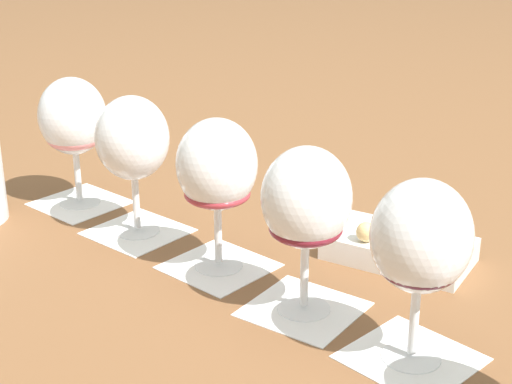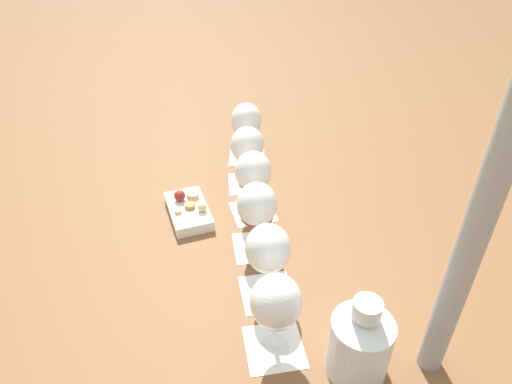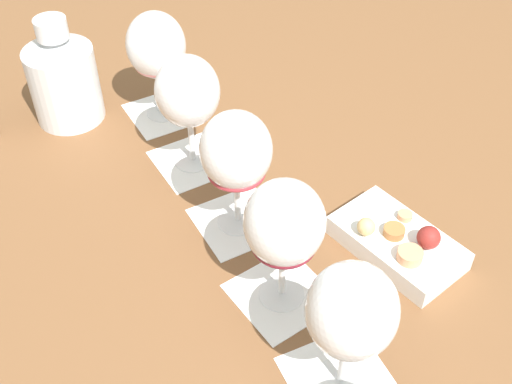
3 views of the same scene
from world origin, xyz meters
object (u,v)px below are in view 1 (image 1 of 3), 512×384
(wine_glass_0, at_px, (73,121))
(wine_glass_4, at_px, (421,244))
(snack_dish, at_px, (400,247))
(wine_glass_1, at_px, (133,144))
(wine_glass_3, at_px, (306,204))
(wine_glass_2, at_px, (217,170))

(wine_glass_0, xyz_separation_m, wine_glass_4, (0.55, 0.23, -0.00))
(wine_glass_4, relative_size, snack_dish, 0.93)
(wine_glass_1, distance_m, snack_dish, 0.38)
(wine_glass_0, height_order, snack_dish, wine_glass_0)
(wine_glass_3, distance_m, snack_dish, 0.21)
(wine_glass_2, xyz_separation_m, snack_dish, (0.07, 0.22, -0.11))
(wine_glass_1, distance_m, wine_glass_3, 0.30)
(wine_glass_0, relative_size, wine_glass_2, 1.00)
(wine_glass_1, height_order, wine_glass_2, same)
(wine_glass_0, height_order, wine_glass_1, same)
(wine_glass_0, distance_m, snack_dish, 0.50)
(wine_glass_2, bearing_deg, wine_glass_1, -155.30)
(wine_glass_0, height_order, wine_glass_2, same)
(wine_glass_3, bearing_deg, snack_dish, 110.88)
(wine_glass_2, relative_size, wine_glass_4, 1.00)
(wine_glass_3, bearing_deg, wine_glass_4, 23.29)
(wine_glass_1, height_order, wine_glass_4, same)
(wine_glass_0, relative_size, wine_glass_4, 1.00)
(wine_glass_4, bearing_deg, wine_glass_2, -158.32)
(wine_glass_3, xyz_separation_m, snack_dish, (-0.06, 0.17, -0.11))
(snack_dish, bearing_deg, wine_glass_0, -136.31)
(wine_glass_3, xyz_separation_m, wine_glass_4, (0.13, 0.06, -0.00))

